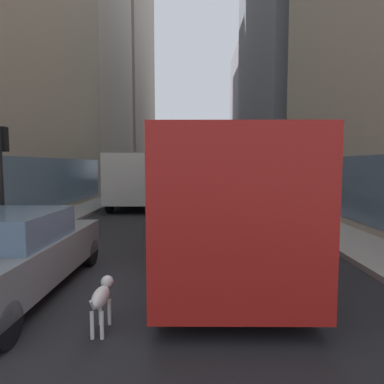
{
  "coord_description": "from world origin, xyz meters",
  "views": [
    {
      "loc": [
        0.56,
        -6.36,
        2.48
      ],
      "look_at": [
        0.48,
        6.59,
        1.4
      ],
      "focal_mm": 30.82,
      "sensor_mm": 36.0,
      "label": 1
    }
  ],
  "objects": [
    {
      "name": "building_left_mid",
      "position": [
        -11.9,
        28.12,
        18.58
      ],
      "size": [
        9.0,
        17.81,
        37.17
      ],
      "color": "#B2A893",
      "rests_on": "ground"
    },
    {
      "name": "building_left_far",
      "position": [
        -11.9,
        49.11,
        17.25
      ],
      "size": [
        9.36,
        22.27,
        34.51
      ],
      "color": "#A0937F",
      "rests_on": "ground"
    },
    {
      "name": "building_right_far",
      "position": [
        11.9,
        48.75,
        11.03
      ],
      "size": [
        8.74,
        19.76,
        22.08
      ],
      "color": "slate",
      "rests_on": "ground"
    },
    {
      "name": "dalmatian_dog",
      "position": [
        -0.82,
        -1.59,
        0.51
      ],
      "size": [
        0.22,
        0.96,
        0.72
      ],
      "color": "white",
      "rests_on": "ground"
    },
    {
      "name": "building_right_mid",
      "position": [
        11.9,
        27.47,
        14.0
      ],
      "size": [
        11.26,
        19.8,
        28.01
      ],
      "color": "slate",
      "rests_on": "ground"
    },
    {
      "name": "car_white_van",
      "position": [
        1.2,
        15.17,
        0.82
      ],
      "size": [
        1.76,
        3.97,
        1.62
      ],
      "color": "silver",
      "rests_on": "ground"
    },
    {
      "name": "sidewalk_right",
      "position": [
        5.7,
        35.0,
        0.07
      ],
      "size": [
        2.4,
        110.0,
        0.15
      ],
      "primitive_type": "cube",
      "color": "#ADA89E",
      "rests_on": "ground"
    },
    {
      "name": "car_blue_hatchback",
      "position": [
        1.2,
        29.66,
        0.82
      ],
      "size": [
        1.82,
        4.28,
        1.62
      ],
      "color": "#4C6BB7",
      "rests_on": "ground"
    },
    {
      "name": "ground_plane",
      "position": [
        0.0,
        35.0,
        0.0
      ],
      "size": [
        120.0,
        120.0,
        0.0
      ],
      "primitive_type": "plane",
      "color": "#232326"
    },
    {
      "name": "car_grey_wagon",
      "position": [
        -2.8,
        -0.32,
        0.82
      ],
      "size": [
        1.81,
        4.51,
        1.62
      ],
      "color": "slate",
      "rests_on": "ground"
    },
    {
      "name": "traffic_light_near",
      "position": [
        -4.9,
        2.99,
        2.44
      ],
      "size": [
        0.24,
        0.41,
        3.4
      ],
      "color": "black",
      "rests_on": "sidewalk_left"
    },
    {
      "name": "car_red_coupe",
      "position": [
        -2.8,
        37.3,
        0.82
      ],
      "size": [
        1.87,
        3.93,
        1.62
      ],
      "color": "red",
      "rests_on": "ground"
    },
    {
      "name": "box_truck",
      "position": [
        -2.8,
        13.12,
        1.67
      ],
      "size": [
        2.3,
        7.5,
        3.05
      ],
      "color": "#19519E",
      "rests_on": "ground"
    },
    {
      "name": "sidewalk_left",
      "position": [
        -5.7,
        35.0,
        0.07
      ],
      "size": [
        2.4,
        110.0,
        0.15
      ],
      "primitive_type": "cube",
      "color": "gray",
      "rests_on": "ground"
    },
    {
      "name": "car_yellow_taxi",
      "position": [
        1.2,
        20.72,
        0.82
      ],
      "size": [
        1.91,
        4.39,
        1.62
      ],
      "color": "yellow",
      "rests_on": "ground"
    },
    {
      "name": "transit_bus",
      "position": [
        1.2,
        3.66,
        1.78
      ],
      "size": [
        2.78,
        11.53,
        3.05
      ],
      "color": "red",
      "rests_on": "ground"
    }
  ]
}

